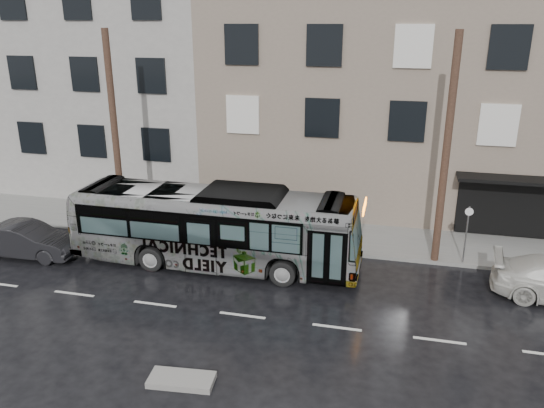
{
  "coord_description": "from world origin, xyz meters",
  "views": [
    {
      "loc": [
        4.64,
        -17.51,
        9.43
      ],
      "look_at": [
        -0.17,
        2.5,
        2.29
      ],
      "focal_mm": 35.0,
      "sensor_mm": 36.0,
      "label": 1
    }
  ],
  "objects_px": {
    "utility_pole_rear": "(115,135)",
    "utility_pole_front": "(446,153)",
    "bus": "(214,227)",
    "dark_sedan": "(27,240)",
    "sign_post": "(466,235)"
  },
  "relations": [
    {
      "from": "utility_pole_front",
      "to": "sign_post",
      "type": "height_order",
      "value": "utility_pole_front"
    },
    {
      "from": "utility_pole_front",
      "to": "utility_pole_rear",
      "type": "distance_m",
      "value": 14.0
    },
    {
      "from": "bus",
      "to": "dark_sedan",
      "type": "distance_m",
      "value": 8.09
    },
    {
      "from": "utility_pole_front",
      "to": "dark_sedan",
      "type": "distance_m",
      "value": 17.44
    },
    {
      "from": "utility_pole_rear",
      "to": "utility_pole_front",
      "type": "bearing_deg",
      "value": 0.0
    },
    {
      "from": "utility_pole_rear",
      "to": "dark_sedan",
      "type": "distance_m",
      "value": 5.79
    },
    {
      "from": "utility_pole_front",
      "to": "sign_post",
      "type": "bearing_deg",
      "value": 0.0
    },
    {
      "from": "sign_post",
      "to": "bus",
      "type": "relative_size",
      "value": 0.21
    },
    {
      "from": "dark_sedan",
      "to": "utility_pole_front",
      "type": "bearing_deg",
      "value": -80.97
    },
    {
      "from": "utility_pole_front",
      "to": "utility_pole_rear",
      "type": "xyz_separation_m",
      "value": [
        -14.0,
        0.0,
        0.0
      ]
    },
    {
      "from": "bus",
      "to": "utility_pole_rear",
      "type": "bearing_deg",
      "value": 67.74
    },
    {
      "from": "bus",
      "to": "dark_sedan",
      "type": "bearing_deg",
      "value": 98.19
    },
    {
      "from": "sign_post",
      "to": "bus",
      "type": "bearing_deg",
      "value": -167.43
    },
    {
      "from": "utility_pole_front",
      "to": "bus",
      "type": "xyz_separation_m",
      "value": [
        -8.71,
        -2.19,
        -3.02
      ]
    },
    {
      "from": "utility_pole_front",
      "to": "bus",
      "type": "distance_m",
      "value": 9.48
    }
  ]
}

